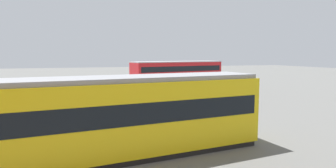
{
  "coord_description": "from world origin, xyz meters",
  "views": [
    {
      "loc": [
        6.73,
        27.65,
        4.51
      ],
      "look_at": [
        -0.58,
        5.37,
        2.12
      ],
      "focal_mm": 30.3,
      "sensor_mm": 36.0,
      "label": 1
    }
  ],
  "objects_px": {
    "pedestrian_near_railing": "(110,98)",
    "info_sign": "(49,94)",
    "tram_yellow": "(112,116)",
    "double_decker_bus": "(178,77)"
  },
  "relations": [
    {
      "from": "tram_yellow",
      "to": "info_sign",
      "type": "distance_m",
      "value": 11.54
    },
    {
      "from": "info_sign",
      "to": "tram_yellow",
      "type": "bearing_deg",
      "value": 107.29
    },
    {
      "from": "pedestrian_near_railing",
      "to": "info_sign",
      "type": "xyz_separation_m",
      "value": [
        4.68,
        0.5,
        0.6
      ]
    },
    {
      "from": "double_decker_bus",
      "to": "info_sign",
      "type": "distance_m",
      "value": 15.41
    },
    {
      "from": "double_decker_bus",
      "to": "info_sign",
      "type": "xyz_separation_m",
      "value": [
        13.33,
        7.73,
        -0.41
      ]
    },
    {
      "from": "pedestrian_near_railing",
      "to": "info_sign",
      "type": "relative_size",
      "value": 0.73
    },
    {
      "from": "pedestrian_near_railing",
      "to": "info_sign",
      "type": "bearing_deg",
      "value": 6.11
    },
    {
      "from": "tram_yellow",
      "to": "double_decker_bus",
      "type": "bearing_deg",
      "value": -117.83
    },
    {
      "from": "tram_yellow",
      "to": "pedestrian_near_railing",
      "type": "height_order",
      "value": "tram_yellow"
    },
    {
      "from": "double_decker_bus",
      "to": "info_sign",
      "type": "bearing_deg",
      "value": 30.12
    }
  ]
}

